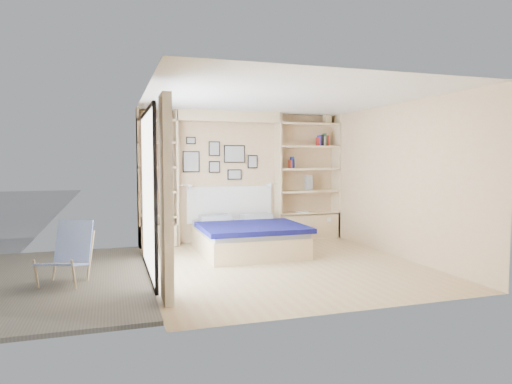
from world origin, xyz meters
name	(u,v)px	position (x,y,z in m)	size (l,w,h in m)	color
ground	(282,264)	(0.00, 0.00, 0.00)	(4.50, 4.50, 0.00)	tan
room_shell	(232,188)	(-0.39, 1.52, 1.08)	(4.50, 4.50, 4.50)	tan
bed	(246,236)	(-0.24, 1.11, 0.27)	(1.69, 2.18, 1.07)	beige
photo_gallery	(219,159)	(-0.45, 2.22, 1.60)	(1.48, 0.02, 0.82)	black
reading_lamps	(230,185)	(-0.30, 2.00, 1.10)	(1.92, 0.12, 0.15)	silver
shelf_decor	(302,153)	(1.21, 2.07, 1.72)	(3.54, 0.23, 2.03)	maroon
deck	(20,284)	(-3.60, 0.00, 0.00)	(3.20, 4.00, 0.05)	#726654
deck_chair	(68,254)	(-3.00, -0.15, 0.38)	(0.70, 0.91, 0.81)	tan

